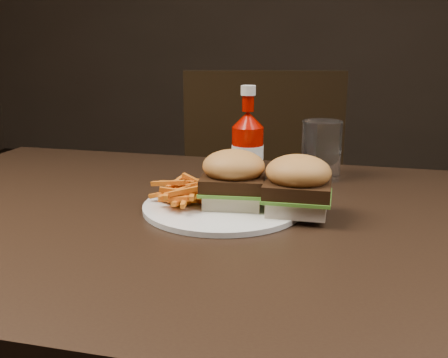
% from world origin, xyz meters
% --- Properties ---
extents(dining_table, '(1.20, 0.80, 0.04)m').
position_xyz_m(dining_table, '(0.00, 0.00, 0.73)').
color(dining_table, black).
rests_on(dining_table, ground).
extents(chair_far, '(0.57, 0.57, 0.05)m').
position_xyz_m(chair_far, '(-0.06, 0.89, 0.43)').
color(chair_far, black).
rests_on(chair_far, ground).
extents(plate, '(0.26, 0.26, 0.01)m').
position_xyz_m(plate, '(0.04, 0.03, 0.76)').
color(plate, white).
rests_on(plate, dining_table).
extents(sandwich_half_a, '(0.10, 0.10, 0.02)m').
position_xyz_m(sandwich_half_a, '(0.05, 0.03, 0.77)').
color(sandwich_half_a, beige).
rests_on(sandwich_half_a, plate).
extents(sandwich_half_b, '(0.09, 0.09, 0.02)m').
position_xyz_m(sandwich_half_b, '(0.16, 0.02, 0.77)').
color(sandwich_half_b, beige).
rests_on(sandwich_half_b, plate).
extents(fries_pile, '(0.12, 0.12, 0.04)m').
position_xyz_m(fries_pile, '(-0.02, 0.02, 0.78)').
color(fries_pile, '#D35826').
rests_on(fries_pile, plate).
extents(ketchup_bottle, '(0.07, 0.07, 0.12)m').
position_xyz_m(ketchup_bottle, '(0.05, 0.16, 0.81)').
color(ketchup_bottle, '#9C0900').
rests_on(ketchup_bottle, dining_table).
extents(tumbler, '(0.10, 0.10, 0.12)m').
position_xyz_m(tumbler, '(0.18, 0.27, 0.81)').
color(tumbler, white).
rests_on(tumbler, dining_table).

